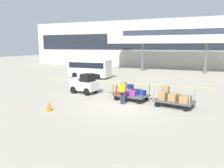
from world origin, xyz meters
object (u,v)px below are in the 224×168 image
Objects in this scene: baggage_cart_lead at (130,92)px; baggage_cart_middle at (173,98)px; shuttle_van at (90,67)px; baggage_handler at (122,91)px; baggage_tug at (85,84)px; safety_cone_near at (49,106)px.

baggage_cart_middle is (3.02, -0.59, 0.01)m from baggage_cart_lead.
baggage_handler is at bearing -51.85° from shuttle_van.
baggage_tug reaches higher than safety_cone_near.
baggage_cart_middle is at bearing -39.91° from shuttle_van.
safety_cone_near is (-6.54, -3.69, -0.27)m from baggage_cart_middle.
shuttle_van reaches higher than baggage_tug.
shuttle_van is at bearing 140.09° from baggage_cart_middle.
baggage_cart_middle is at bearing 12.27° from baggage_handler.
baggage_cart_middle reaches higher than safety_cone_near.
baggage_handler is 12.26m from shuttle_van.
baggage_tug is 5.00m from safety_cone_near.
baggage_tug is 0.73× the size of baggage_cart_middle.
baggage_tug is 4.33m from baggage_handler.
safety_cone_near is at bearing -71.78° from shuttle_van.
shuttle_van reaches higher than baggage_handler.
baggage_handler is 4.58m from safety_cone_near.
safety_cone_near is at bearing -129.47° from baggage_cart_lead.
baggage_cart_lead is 1.97× the size of baggage_handler.
safety_cone_near is at bearing -84.79° from baggage_tug.
shuttle_van is 8.77× the size of safety_cone_near.
baggage_tug is at bearing 169.71° from baggage_cart_middle.
shuttle_van is (-10.71, 8.95, 0.69)m from baggage_cart_middle.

